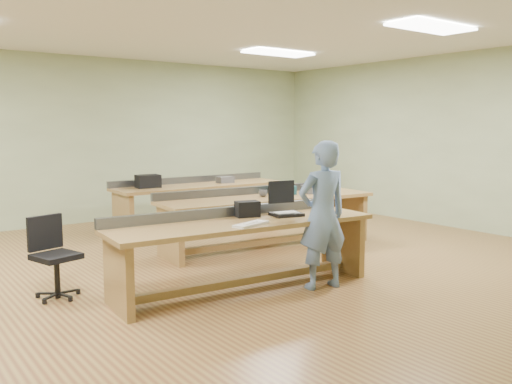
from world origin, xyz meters
The scene contains 21 objects.
floor centered at (0.00, 0.00, 0.00)m, with size 10.00×10.00×0.00m, color olive.
ceiling centered at (0.00, 0.00, 3.00)m, with size 10.00×10.00×0.00m, color silver.
wall_back centered at (0.00, 4.00, 1.50)m, with size 10.00×0.04×3.00m, color #A1B488.
wall_right centered at (5.00, 0.00, 1.50)m, with size 0.04×8.00×3.00m, color #A1B488.
fluor_panels centered at (0.00, 0.00, 2.97)m, with size 6.20×3.50×0.03m.
workbench_front centered at (-0.02, -1.03, 0.56)m, with size 3.02×1.02×0.86m.
workbench_mid centered at (1.43, 0.42, 0.56)m, with size 3.30×1.17×0.86m.
workbench_back centered at (1.48, 2.40, 0.56)m, with size 3.08×0.84×0.86m.
person centered at (0.69, -1.52, 0.80)m, with size 0.59×0.38×1.61m, color #6983AC.
laptop_base centered at (0.56, -1.07, 0.77)m, with size 0.33×0.27×0.04m, color black.
laptop_screen centered at (0.59, -0.94, 1.01)m, with size 0.33×0.02×0.26m, color black.
keyboard centered at (-0.11, -1.31, 0.76)m, with size 0.43×0.14×0.03m, color beige.
trackball_mouse centered at (0.94, -1.20, 0.78)m, with size 0.14×0.16×0.07m, color white.
camera_bag centered at (0.16, -0.86, 0.84)m, with size 0.26×0.17×0.18m, color black.
task_chair centered at (-1.75, -0.12, 0.31)m, with size 0.56×0.56×0.84m.
parts_bin_teal centered at (1.78, 0.49, 0.81)m, with size 0.36×0.27×0.13m, color #163F48.
parts_bin_grey centered at (2.28, 0.30, 0.81)m, with size 0.42×0.27×0.11m, color #3C3C3F.
mug centered at (1.36, 0.42, 0.80)m, with size 0.13×0.13×0.10m, color #3C3C3F.
drinks_can centered at (1.47, 0.31, 0.81)m, with size 0.06×0.06×0.11m, color #B7B8BC.
storage_box_back centered at (0.52, 2.44, 0.86)m, with size 0.37×0.27×0.21m, color black.
tray_back centered at (1.96, 2.33, 0.80)m, with size 0.27×0.20×0.11m, color #3C3C3F.
Camera 1 is at (-3.31, -5.72, 1.76)m, focal length 38.00 mm.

